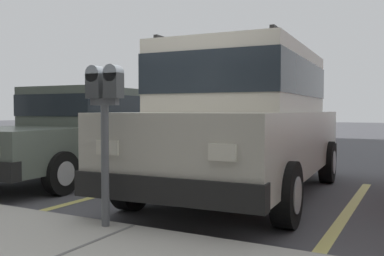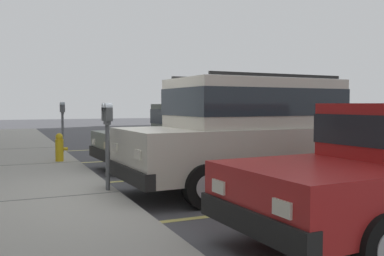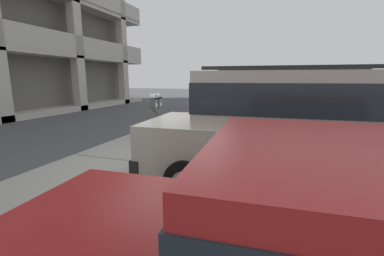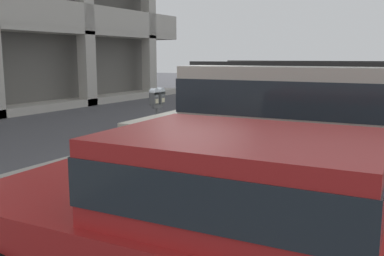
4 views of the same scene
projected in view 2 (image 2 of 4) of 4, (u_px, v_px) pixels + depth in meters
ground_plane at (132, 201)px, 6.99m from camera, size 80.00×80.00×0.10m
sidewalk at (49, 202)px, 6.46m from camera, size 40.00×2.20×0.12m
parking_stall_lines at (177, 177)px, 8.97m from camera, size 12.55×4.80×0.01m
silver_suv at (253, 129)px, 7.68m from camera, size 2.19×4.87×2.03m
dark_hatchback at (192, 133)px, 10.58m from camera, size 2.00×4.56×1.54m
parking_meter_near at (107, 125)px, 6.97m from camera, size 0.35×0.12×1.43m
parking_meter_far at (62, 115)px, 12.67m from camera, size 0.35×0.12×1.48m
fire_hydrant at (60, 147)px, 10.61m from camera, size 0.30×0.30×0.70m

